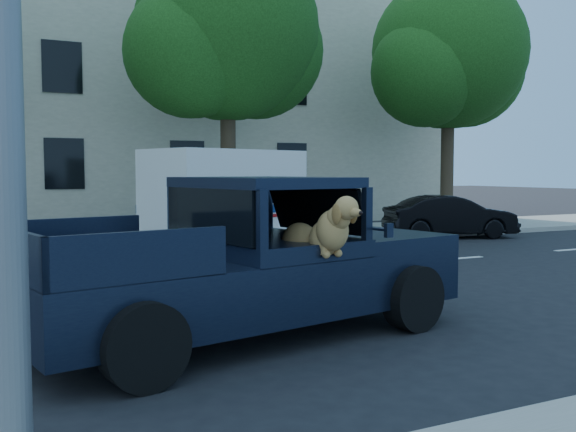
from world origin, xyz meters
The scene contains 9 objects.
ground centered at (0.00, 0.00, 0.00)m, with size 120.00×120.00×0.00m, color black.
far_sidewalk centered at (0.00, 9.20, 0.07)m, with size 60.00×4.00×0.15m, color gray.
lane_stripes centered at (2.00, 3.40, 0.01)m, with size 21.60×0.14×0.01m, color silver, non-canonical shape.
street_tree_mid centered at (5.03, 9.62, 5.71)m, with size 6.00×5.20×8.60m.
street_tree_right centered at (13.03, 9.62, 5.71)m, with size 6.00×5.20×8.60m.
building_main centered at (3.00, 16.50, 4.50)m, with size 26.00×6.00×9.00m, color beige.
pickup_truck centered at (1.17, -0.81, 0.64)m, with size 5.58×3.14×1.89m.
mail_truck centered at (4.17, 7.02, 1.08)m, with size 4.92×3.42×2.47m.
parked_sedan centered at (10.99, 7.06, 0.63)m, with size 3.79×1.32×1.25m, color black.
Camera 1 is at (-1.63, -7.72, 1.96)m, focal length 40.00 mm.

